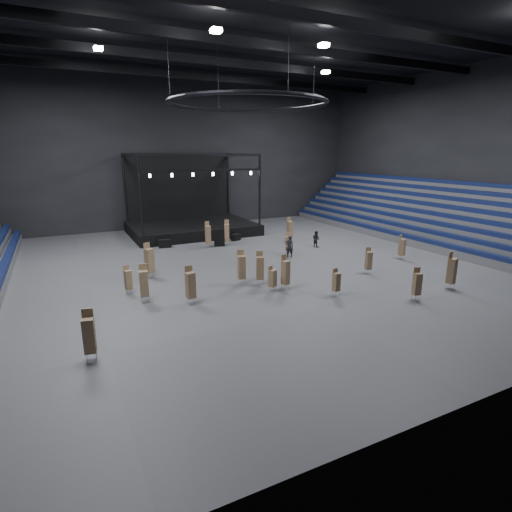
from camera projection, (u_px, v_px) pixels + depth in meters
name	position (u px, v px, depth m)	size (l,w,h in m)	color
floor	(248.00, 266.00, 33.81)	(50.00, 50.00, 0.00)	#454547
ceiling	(247.00, 30.00, 29.20)	(50.00, 42.00, 0.20)	black
wall_back	(176.00, 155.00, 49.68)	(50.00, 0.20, 18.00)	black
wall_right	(461.00, 155.00, 42.27)	(0.20, 42.00, 18.00)	black
bleachers_right	(439.00, 224.00, 43.25)	(7.20, 40.00, 6.40)	#4D4D50
stage	(190.00, 220.00, 47.49)	(14.00, 10.00, 9.20)	black
truss_ring	(248.00, 103.00, 30.48)	(12.30, 12.30, 5.15)	black
roof_girders	(247.00, 43.00, 29.41)	(49.00, 30.35, 0.70)	black
floodlights	(273.00, 38.00, 26.10)	(28.60, 16.60, 0.25)	white
flight_case_left	(165.00, 244.00, 40.22)	(1.23, 0.61, 0.82)	black
flight_case_mid	(219.00, 242.00, 40.92)	(1.07, 0.53, 0.71)	black
flight_case_right	(236.00, 237.00, 43.43)	(1.06, 0.53, 0.71)	black
chair_stack_0	(190.00, 285.00, 25.11)	(0.58, 0.58, 2.53)	silver
chair_stack_1	(260.00, 267.00, 28.89)	(0.65, 0.65, 2.50)	silver
chair_stack_2	(290.00, 229.00, 42.55)	(0.50, 0.50, 2.65)	silver
chair_stack_3	(128.00, 279.00, 27.01)	(0.50, 0.50, 2.00)	silver
chair_stack_4	(144.00, 283.00, 25.42)	(0.62, 0.62, 2.54)	silver
chair_stack_5	(452.00, 270.00, 27.96)	(0.61, 0.61, 2.68)	silver
chair_stack_6	(288.00, 243.00, 37.32)	(0.60, 0.60, 2.06)	silver
chair_stack_7	(208.00, 234.00, 40.10)	(0.48, 0.48, 2.63)	silver
chair_stack_8	(227.00, 232.00, 40.98)	(0.62, 0.62, 2.65)	silver
chair_stack_9	(402.00, 247.00, 35.54)	(0.64, 0.64, 2.24)	silver
chair_stack_10	(149.00, 260.00, 30.38)	(0.72, 0.72, 2.75)	silver
chair_stack_11	(336.00, 281.00, 26.75)	(0.44, 0.44, 1.87)	silver
chair_stack_12	(272.00, 278.00, 27.54)	(0.57, 0.57, 1.82)	silver
chair_stack_13	(417.00, 283.00, 25.93)	(0.57, 0.57, 2.18)	silver
chair_stack_14	(285.00, 272.00, 27.86)	(0.56, 0.56, 2.51)	silver
chair_stack_15	(369.00, 260.00, 31.51)	(0.53, 0.53, 2.13)	silver
chair_stack_16	(89.00, 335.00, 18.32)	(0.60, 0.60, 2.52)	silver
chair_stack_17	(241.00, 267.00, 28.96)	(0.59, 0.59, 2.57)	silver
man_center	(289.00, 247.00, 36.42)	(0.73, 0.48, 2.00)	black
crew_member	(316.00, 239.00, 40.43)	(0.80, 0.62, 1.64)	black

